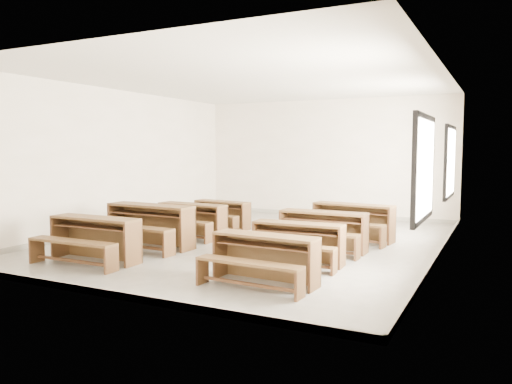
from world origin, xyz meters
The scene contains 9 objects.
room centered at (0.09, 0.00, 2.14)m, with size 8.50×8.50×3.20m.
desk_set_0 centered at (-1.61, -2.82, 0.43)m, with size 1.64×0.86×0.74m.
desk_set_1 centered at (-1.56, -1.43, 0.47)m, with size 1.83×1.00×0.81m.
desk_set_2 centered at (-1.47, -0.13, 0.41)m, with size 1.61×0.90×0.70m.
desk_set_3 centered at (-1.49, 1.14, 0.37)m, with size 1.49×0.89×0.64m.
desk_set_4 centered at (1.51, -2.79, 0.40)m, with size 1.56×0.86×0.68m.
desk_set_5 centered at (1.48, -1.48, 0.39)m, with size 1.52×0.83×0.67m.
desk_set_6 centered at (1.50, -0.30, 0.42)m, with size 1.61×0.85×0.72m.
desk_set_7 centered at (1.70, 0.97, 0.43)m, with size 1.75×1.05×0.74m.
Camera 1 is at (4.43, -8.90, 1.87)m, focal length 35.00 mm.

